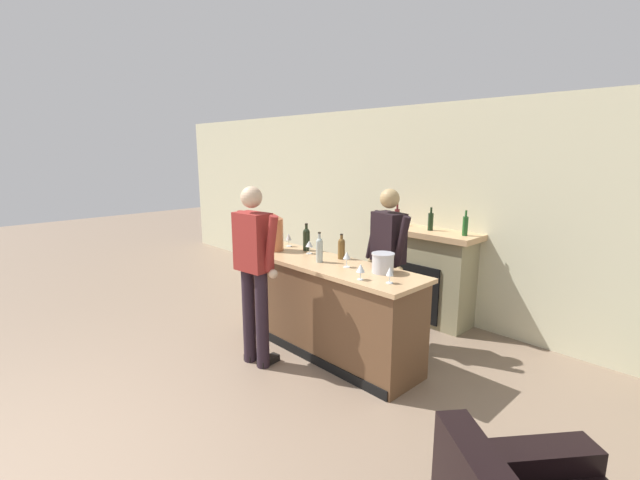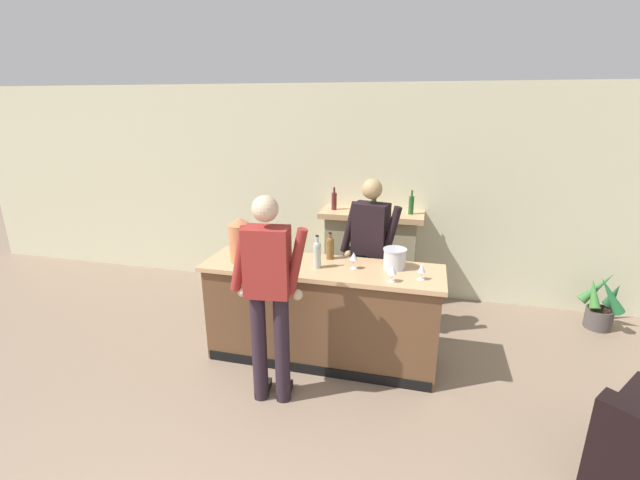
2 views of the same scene
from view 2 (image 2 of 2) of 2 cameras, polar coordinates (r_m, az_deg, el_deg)
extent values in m
cube|color=beige|center=(5.75, 4.24, 6.40)|extent=(12.00, 0.07, 2.75)
cube|color=brown|center=(4.33, 0.21, -10.02)|extent=(2.25, 0.60, 0.97)
cube|color=tan|center=(4.12, 0.22, -3.78)|extent=(2.32, 0.67, 0.04)
cube|color=black|center=(4.30, -0.82, -16.98)|extent=(2.20, 0.01, 0.10)
cube|color=gray|center=(5.68, 6.73, -2.37)|extent=(1.14, 0.44, 1.12)
cube|color=black|center=(5.51, 6.35, -4.56)|extent=(0.63, 0.02, 0.72)
cube|color=tan|center=(5.48, 6.92, 3.40)|extent=(1.30, 0.52, 0.07)
cylinder|color=#5A1F22|center=(5.53, 1.89, 5.19)|extent=(0.07, 0.07, 0.22)
cylinder|color=#5A1F22|center=(5.50, 1.91, 6.67)|extent=(0.03, 0.03, 0.07)
cylinder|color=#1B3019|center=(5.45, 7.18, 4.86)|extent=(0.07, 0.07, 0.22)
cylinder|color=#1B3019|center=(5.42, 7.24, 6.35)|extent=(0.03, 0.03, 0.07)
cylinder|color=#205623|center=(5.41, 12.06, 4.56)|extent=(0.06, 0.06, 0.22)
cylinder|color=#205623|center=(5.38, 12.17, 6.11)|extent=(0.03, 0.03, 0.07)
cube|color=black|center=(3.94, 35.44, -20.42)|extent=(0.71, 0.85, 0.55)
cylinder|color=#4B4440|center=(6.00, 33.13, -8.72)|extent=(0.29, 0.29, 0.24)
cylinder|color=#332319|center=(5.96, 33.31, -7.77)|extent=(0.26, 0.26, 0.02)
cone|color=#306B40|center=(5.93, 34.55, -6.00)|extent=(0.13, 0.27, 0.36)
cone|color=#3A7437|center=(5.99, 33.01, -5.32)|extent=(0.42, 0.20, 0.42)
cone|color=#36722F|center=(5.84, 32.70, -6.01)|extent=(0.14, 0.29, 0.36)
cone|color=#26753F|center=(5.75, 34.26, -6.10)|extent=(0.36, 0.15, 0.46)
cylinder|color=#291D26|center=(3.77, -5.08, -14.30)|extent=(0.13, 0.13, 1.00)
cube|color=black|center=(4.10, -4.67, -19.34)|extent=(0.13, 0.25, 0.07)
cylinder|color=#291D26|center=(3.82, -8.10, -14.01)|extent=(0.13, 0.13, 1.00)
cube|color=black|center=(4.14, -7.53, -19.02)|extent=(0.13, 0.25, 0.07)
cube|color=maroon|center=(3.45, -7.06, -2.93)|extent=(0.38, 0.26, 0.58)
cylinder|color=maroon|center=(3.41, -3.23, -2.88)|extent=(0.20, 0.08, 0.57)
sphere|color=#CDAB8A|center=(3.55, -3.09, -7.31)|extent=(0.09, 0.09, 0.09)
cylinder|color=maroon|center=(3.52, -10.61, -2.49)|extent=(0.20, 0.08, 0.57)
sphere|color=#CDAB8A|center=(3.65, -10.25, -6.80)|extent=(0.09, 0.09, 0.09)
sphere|color=#CDAB8A|center=(3.32, -7.34, 4.17)|extent=(0.21, 0.21, 0.21)
cylinder|color=#313A44|center=(4.81, 5.32, -7.06)|extent=(0.13, 0.13, 0.98)
cube|color=black|center=(4.96, 4.86, -12.13)|extent=(0.15, 0.26, 0.07)
cylinder|color=#313A44|center=(4.75, 7.58, -7.49)|extent=(0.13, 0.13, 0.98)
cube|color=black|center=(4.90, 7.08, -12.61)|extent=(0.15, 0.26, 0.07)
cube|color=black|center=(4.51, 6.77, 1.51)|extent=(0.40, 0.29, 0.54)
cylinder|color=black|center=(4.58, 3.98, 1.71)|extent=(0.20, 0.08, 0.57)
sphere|color=tan|center=(4.65, 3.81, -1.90)|extent=(0.09, 0.09, 0.09)
cylinder|color=black|center=(4.43, 9.47, 0.95)|extent=(0.20, 0.08, 0.57)
sphere|color=tan|center=(4.50, 9.20, -2.77)|extent=(0.09, 0.09, 0.09)
sphere|color=tan|center=(4.41, 6.97, 6.77)|extent=(0.21, 0.21, 0.21)
cylinder|color=#CC7345|center=(4.24, -10.48, -0.42)|extent=(0.23, 0.23, 0.38)
cone|color=#CC7345|center=(4.18, -10.65, 2.47)|extent=(0.23, 0.23, 0.07)
cylinder|color=#B29333|center=(4.17, -11.14, -2.51)|extent=(0.02, 0.04, 0.02)
cylinder|color=silver|center=(4.09, 9.92, -2.52)|extent=(0.21, 0.21, 0.18)
cylinder|color=silver|center=(4.06, 9.99, -1.24)|extent=(0.22, 0.22, 0.01)
cylinder|color=brown|center=(4.27, 1.35, -1.30)|extent=(0.08, 0.08, 0.19)
sphere|color=brown|center=(4.24, 1.36, -0.09)|extent=(0.07, 0.07, 0.07)
cylinder|color=brown|center=(4.23, 1.36, 0.39)|extent=(0.03, 0.03, 0.07)
cylinder|color=black|center=(4.22, 1.37, 0.94)|extent=(0.03, 0.03, 0.01)
cylinder|color=black|center=(4.40, -5.73, -0.56)|extent=(0.08, 0.08, 0.22)
sphere|color=black|center=(4.37, -5.78, 0.83)|extent=(0.08, 0.08, 0.08)
cylinder|color=black|center=(4.36, -5.80, 1.38)|extent=(0.03, 0.03, 0.09)
cylinder|color=black|center=(4.34, -5.82, 2.01)|extent=(0.04, 0.04, 0.01)
cylinder|color=#ACBEB6|center=(4.03, -0.38, -2.22)|extent=(0.07, 0.07, 0.22)
sphere|color=#ACBEB6|center=(4.00, -0.38, -0.71)|extent=(0.07, 0.07, 0.07)
cylinder|color=#ACBEB6|center=(3.98, -0.38, -0.12)|extent=(0.03, 0.03, 0.09)
cylinder|color=black|center=(3.97, -0.38, 0.56)|extent=(0.03, 0.03, 0.01)
cylinder|color=silver|center=(3.81, 9.54, -5.45)|extent=(0.06, 0.06, 0.01)
cylinder|color=silver|center=(3.80, 9.57, -4.94)|extent=(0.01, 0.01, 0.07)
cone|color=silver|center=(3.77, 9.62, -3.94)|extent=(0.08, 0.08, 0.08)
cylinder|color=silver|center=(4.54, -9.45, -1.62)|extent=(0.07, 0.07, 0.01)
cylinder|color=silver|center=(4.53, -9.47, -1.13)|extent=(0.01, 0.01, 0.08)
cone|color=silver|center=(4.50, -9.52, -0.18)|extent=(0.07, 0.07, 0.08)
cylinder|color=silver|center=(3.91, 13.30, -5.12)|extent=(0.06, 0.06, 0.01)
cylinder|color=silver|center=(3.89, 13.34, -4.63)|extent=(0.01, 0.01, 0.07)
cone|color=silver|center=(3.87, 13.42, -3.63)|extent=(0.07, 0.07, 0.08)
cylinder|color=silver|center=(4.32, -4.31, -2.41)|extent=(0.07, 0.07, 0.01)
cylinder|color=silver|center=(4.31, -4.32, -1.89)|extent=(0.01, 0.01, 0.08)
cone|color=silver|center=(4.29, -4.35, -0.96)|extent=(0.08, 0.08, 0.07)
cylinder|color=silver|center=(4.06, 4.48, -3.78)|extent=(0.07, 0.07, 0.01)
cylinder|color=silver|center=(4.04, 4.49, -3.20)|extent=(0.01, 0.01, 0.08)
cone|color=silver|center=(4.02, 4.52, -2.15)|extent=(0.08, 0.08, 0.07)
camera|label=1|loc=(2.34, 85.36, -7.07)|focal=24.00mm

